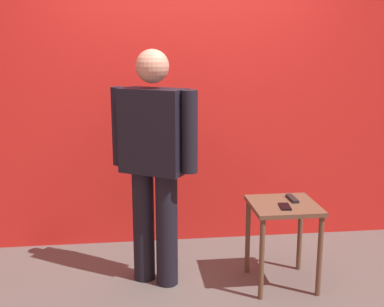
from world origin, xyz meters
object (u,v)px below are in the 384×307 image
side_table (283,218)px  tv_remote (292,198)px  standing_person (154,157)px  cell_phone (285,207)px

side_table → tv_remote: 0.16m
standing_person → side_table: 1.01m
side_table → standing_person: bearing=170.7°
standing_person → side_table: standing_person is taller
standing_person → side_table: size_ratio=2.75×
tv_remote → standing_person: bearing=174.6°
side_table → tv_remote: tv_remote is taller
side_table → cell_phone: (-0.02, -0.08, 0.12)m
standing_person → tv_remote: standing_person is taller
tv_remote → cell_phone: bearing=-124.8°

